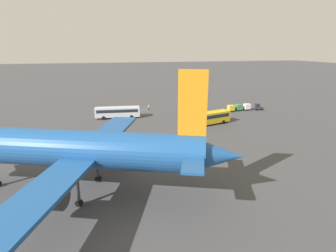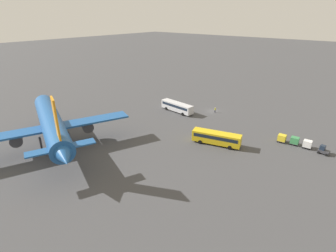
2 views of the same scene
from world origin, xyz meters
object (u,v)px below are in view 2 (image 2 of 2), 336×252
(shuttle_bus_near, at_px, (177,106))
(shuttle_bus_far, at_px, (216,137))
(airplane, at_px, (52,124))
(worker_person, at_px, (215,110))
(baggage_tug, at_px, (323,150))
(cargo_cart_green, at_px, (295,140))
(cargo_cart_white, at_px, (307,144))
(cargo_cart_yellow, at_px, (282,138))

(shuttle_bus_near, distance_m, shuttle_bus_far, 25.83)
(airplane, distance_m, shuttle_bus_far, 40.59)
(worker_person, bearing_deg, shuttle_bus_near, 36.40)
(airplane, xyz_separation_m, baggage_tug, (-52.19, -38.79, -5.38))
(shuttle_bus_far, bearing_deg, shuttle_bus_near, -45.00)
(shuttle_bus_near, bearing_deg, baggage_tug, -175.29)
(cargo_cart_green, bearing_deg, shuttle_bus_far, 38.91)
(baggage_tug, height_order, worker_person, baggage_tug)
(cargo_cart_white, bearing_deg, cargo_cart_green, 0.67)
(cargo_cart_green, xyz_separation_m, cargo_cart_yellow, (2.98, 0.56, 0.00))
(shuttle_bus_far, bearing_deg, cargo_cart_yellow, -151.83)
(cargo_cart_white, distance_m, cargo_cart_yellow, 5.98)
(shuttle_bus_far, relative_size, baggage_tug, 4.93)
(airplane, xyz_separation_m, worker_person, (-17.94, -47.17, -5.46))
(worker_person, distance_m, cargo_cart_white, 31.56)
(baggage_tug, height_order, cargo_cart_white, baggage_tug)
(shuttle_bus_near, height_order, cargo_cart_green, shuttle_bus_near)
(shuttle_bus_near, bearing_deg, worker_person, -137.89)
(airplane, relative_size, baggage_tug, 16.53)
(shuttle_bus_near, bearing_deg, cargo_cart_green, -174.69)
(worker_person, distance_m, cargo_cart_yellow, 26.03)
(airplane, bearing_deg, cargo_cart_green, -117.91)
(worker_person, bearing_deg, cargo_cart_yellow, 161.11)
(airplane, relative_size, shuttle_bus_near, 3.31)
(baggage_tug, relative_size, worker_person, 1.46)
(worker_person, bearing_deg, airplane, 69.17)
(shuttle_bus_far, height_order, cargo_cart_white, shuttle_bus_far)
(worker_person, xyz_separation_m, cargo_cart_white, (-30.57, 7.83, 0.32))
(worker_person, height_order, cargo_cart_green, cargo_cart_green)
(cargo_cart_white, bearing_deg, shuttle_bus_near, -0.32)
(airplane, distance_m, worker_person, 50.76)
(cargo_cart_white, xyz_separation_m, cargo_cart_yellow, (5.95, 0.60, 0.00))
(baggage_tug, distance_m, cargo_cart_yellow, 9.62)
(airplane, bearing_deg, baggage_tug, -122.08)
(shuttle_bus_near, relative_size, cargo_cart_yellow, 6.00)
(shuttle_bus_far, distance_m, worker_person, 23.71)
(shuttle_bus_far, relative_size, cargo_cart_yellow, 5.93)
(airplane, xyz_separation_m, cargo_cart_green, (-45.54, -39.30, -5.13))
(shuttle_bus_far, bearing_deg, worker_person, -74.58)
(airplane, height_order, worker_person, airplane)
(baggage_tug, distance_m, worker_person, 35.25)
(cargo_cart_yellow, bearing_deg, shuttle_bus_far, 43.68)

